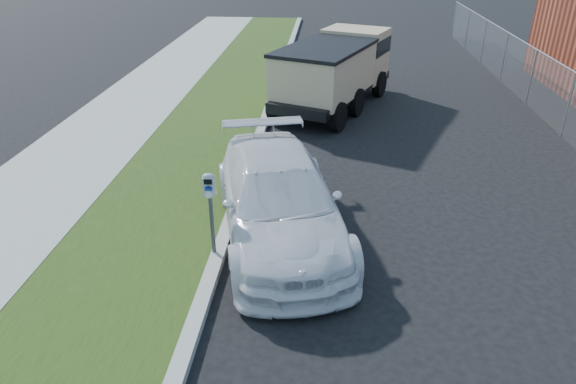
{
  "coord_description": "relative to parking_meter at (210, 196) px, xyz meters",
  "views": [
    {
      "loc": [
        -0.78,
        -7.32,
        5.32
      ],
      "look_at": [
        -1.4,
        1.0,
        1.0
      ],
      "focal_mm": 32.0,
      "sensor_mm": 36.0,
      "label": 1
    }
  ],
  "objects": [
    {
      "name": "streetside",
      "position": [
        -2.9,
        1.78,
        -1.2
      ],
      "size": [
        6.12,
        50.0,
        0.15
      ],
      "color": "gray",
      "rests_on": "ground"
    },
    {
      "name": "parking_meter",
      "position": [
        0.0,
        0.0,
        0.0
      ],
      "size": [
        0.22,
        0.15,
        1.55
      ],
      "rotation": [
        0.0,
        0.0,
        0.04
      ],
      "color": "#3F4247",
      "rests_on": "ground"
    },
    {
      "name": "chainlink_fence",
      "position": [
        8.67,
        6.78,
        -0.01
      ],
      "size": [
        0.06,
        30.06,
        30.0
      ],
      "color": "slate",
      "rests_on": "ground"
    },
    {
      "name": "white_wagon",
      "position": [
        1.1,
        1.0,
        -0.5
      ],
      "size": [
        3.33,
        5.63,
        1.53
      ],
      "primitive_type": "imported",
      "rotation": [
        0.0,
        0.0,
        0.24
      ],
      "color": "silver",
      "rests_on": "ground"
    },
    {
      "name": "ground",
      "position": [
        2.67,
        -0.22,
        -1.27
      ],
      "size": [
        120.0,
        120.0,
        0.0
      ],
      "primitive_type": "plane",
      "color": "black",
      "rests_on": "ground"
    },
    {
      "name": "dump_truck",
      "position": [
        2.21,
        9.19,
        -0.02
      ],
      "size": [
        4.06,
        6.01,
        2.22
      ],
      "rotation": [
        0.0,
        0.0,
        -0.39
      ],
      "color": "black",
      "rests_on": "ground"
    }
  ]
}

